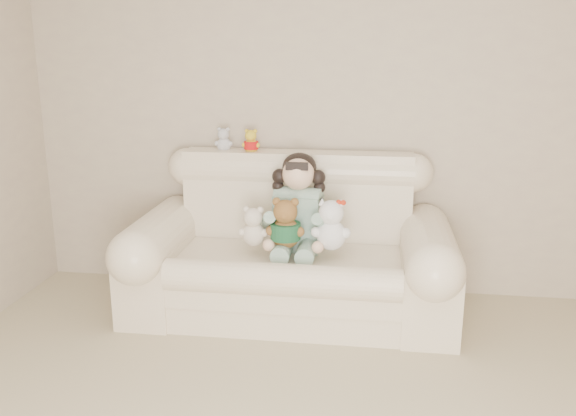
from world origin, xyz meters
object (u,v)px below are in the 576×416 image
(cream_teddy, at_px, (253,223))
(white_cat, at_px, (331,219))
(brown_teddy, at_px, (286,218))
(seated_child, at_px, (298,202))
(sofa, at_px, (290,239))

(cream_teddy, bearing_deg, white_cat, 10.37)
(brown_teddy, bearing_deg, cream_teddy, -178.17)
(seated_child, height_order, cream_teddy, seated_child)
(sofa, xyz_separation_m, seated_child, (0.04, 0.08, 0.23))
(sofa, xyz_separation_m, cream_teddy, (-0.22, -0.11, 0.14))
(sofa, bearing_deg, cream_teddy, -153.12)
(seated_child, distance_m, cream_teddy, 0.34)
(seated_child, distance_m, brown_teddy, 0.22)
(seated_child, xyz_separation_m, white_cat, (0.23, -0.20, -0.05))
(sofa, height_order, brown_teddy, sofa)
(white_cat, distance_m, cream_teddy, 0.49)
(sofa, height_order, white_cat, sofa)
(brown_teddy, relative_size, white_cat, 0.98)
(seated_child, relative_size, white_cat, 1.69)
(sofa, distance_m, white_cat, 0.35)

